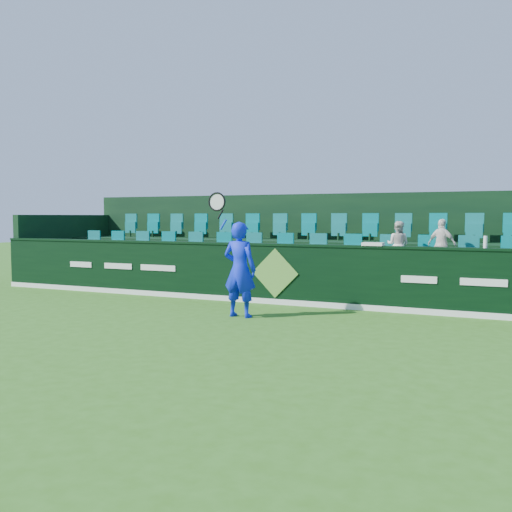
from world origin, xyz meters
The scene contains 12 objects.
ground centered at (0.00, 0.00, 0.00)m, with size 60.00×60.00×0.00m, color #306718.
sponsor_hoarding centered at (0.00, 4.00, 0.67)m, with size 16.00×0.25×1.35m.
stand_tier_front centered at (0.00, 5.10, 0.40)m, with size 16.00×2.00×0.80m, color black.
stand_tier_back centered at (0.00, 7.00, 0.65)m, with size 16.00×1.80×1.30m, color black.
stand_rear centered at (0.00, 7.44, 1.22)m, with size 16.00×4.10×2.60m.
seat_row_front centered at (0.00, 5.50, 1.10)m, with size 13.50×0.50×0.60m, color #106E6C.
seat_row_back centered at (0.00, 7.30, 1.60)m, with size 13.50×0.50×0.60m, color #106E6C.
tennis_player centered at (-0.03, 2.15, 0.94)m, with size 1.05×0.47×2.50m.
spectator_left centered at (2.45, 5.12, 1.32)m, with size 0.51×0.40×1.05m, color silver.
spectator_middle centered at (3.39, 5.12, 1.35)m, with size 0.65×0.27×1.10m, color white.
towel centered at (2.15, 4.00, 1.38)m, with size 0.43×0.28×0.06m, color white.
drinks_bottle centered at (4.31, 4.00, 1.47)m, with size 0.07×0.07×0.23m, color silver.
Camera 1 is at (4.80, -7.73, 1.96)m, focal length 40.00 mm.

